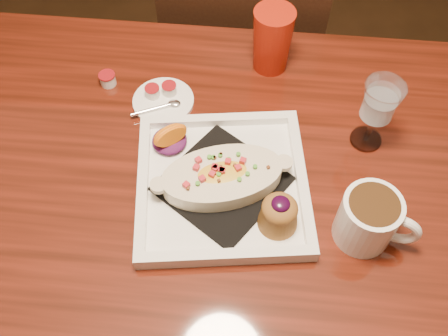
# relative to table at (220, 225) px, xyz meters

# --- Properties ---
(floor) EXTENTS (7.00, 7.00, 0.00)m
(floor) POSITION_rel_table_xyz_m (0.00, 0.00, -0.65)
(floor) COLOR #322010
(floor) RESTS_ON ground
(table) EXTENTS (1.50, 0.90, 0.75)m
(table) POSITION_rel_table_xyz_m (0.00, 0.00, 0.00)
(table) COLOR maroon
(table) RESTS_ON floor
(chair_far) EXTENTS (0.42, 0.42, 0.93)m
(chair_far) POSITION_rel_table_xyz_m (-0.00, 0.63, -0.15)
(chair_far) COLOR black
(chair_far) RESTS_ON floor
(plate) EXTENTS (0.34, 0.34, 0.08)m
(plate) POSITION_rel_table_xyz_m (0.01, 0.02, 0.12)
(plate) COLOR white
(plate) RESTS_ON table
(coffee_mug) EXTENTS (0.13, 0.10, 0.10)m
(coffee_mug) POSITION_rel_table_xyz_m (0.25, -0.04, 0.15)
(coffee_mug) COLOR white
(coffee_mug) RESTS_ON table
(goblet) EXTENTS (0.07, 0.07, 0.15)m
(goblet) POSITION_rel_table_xyz_m (0.26, 0.16, 0.20)
(goblet) COLOR silver
(goblet) RESTS_ON table
(saucer) EXTENTS (0.12, 0.12, 0.08)m
(saucer) POSITION_rel_table_xyz_m (-0.14, 0.22, 0.11)
(saucer) COLOR white
(saucer) RESTS_ON table
(creamer_loose) EXTENTS (0.03, 0.03, 0.03)m
(creamer_loose) POSITION_rel_table_xyz_m (-0.26, 0.25, 0.11)
(creamer_loose) COLOR silver
(creamer_loose) RESTS_ON table
(red_tumbler) EXTENTS (0.08, 0.08, 0.14)m
(red_tumbler) POSITION_rel_table_xyz_m (0.07, 0.34, 0.17)
(red_tumbler) COLOR #B8200D
(red_tumbler) RESTS_ON table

